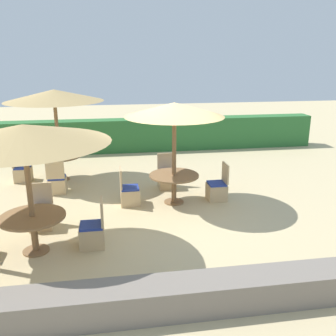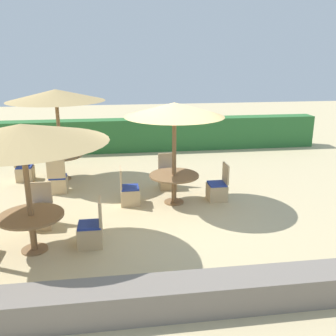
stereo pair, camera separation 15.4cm
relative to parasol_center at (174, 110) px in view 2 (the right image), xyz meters
name	(u,v)px [view 2 (the right image)]	position (x,y,z in m)	size (l,w,h in m)	color
ground_plane	(172,213)	(-0.15, -0.62, -2.28)	(40.00, 40.00, 0.00)	#C6B284
hedge_row	(148,135)	(-0.15, 5.38, -1.67)	(13.00, 0.70, 1.21)	#2D6B33
stone_border	(208,294)	(-0.15, -4.05, -2.04)	(10.00, 0.56, 0.47)	slate
parasol_center	(174,110)	(0.00, 0.00, 0.00)	(2.33, 2.33, 2.45)	olive
round_table_center	(174,180)	(0.00, 0.00, -1.69)	(1.20, 1.20, 0.72)	olive
patio_chair_center_east	(218,190)	(1.11, 0.03, -2.02)	(0.46, 0.46, 0.93)	tan
patio_chair_center_west	(129,194)	(-1.09, 0.05, -2.02)	(0.46, 0.46, 0.93)	tan
patio_chair_center_north	(167,178)	(-0.01, 1.10, -2.02)	(0.46, 0.46, 0.93)	tan
parasol_front_left	(21,134)	(-2.95, -1.97, -0.07)	(2.96, 2.96, 2.38)	olive
round_table_front_left	(32,222)	(-2.95, -1.97, -1.70)	(1.18, 1.18, 0.72)	olive
patio_chair_front_left_east	(91,232)	(-1.90, -1.91, -2.02)	(0.46, 0.46, 0.93)	tan
patio_chair_front_left_north	(41,215)	(-2.99, -0.94, -2.02)	(0.46, 0.46, 0.93)	tan
parasol_back_left	(56,96)	(-2.95, 2.26, 0.14)	(2.69, 2.69, 2.60)	olive
round_table_back_left	(61,160)	(-2.95, 2.26, -1.69)	(1.20, 1.20, 0.73)	olive
patio_chair_back_left_south	(58,183)	(-2.91, 1.15, -2.02)	(0.46, 0.46, 0.93)	tan
patio_chair_back_left_west	(24,172)	(-4.02, 2.29, -2.02)	(0.46, 0.46, 0.93)	tan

